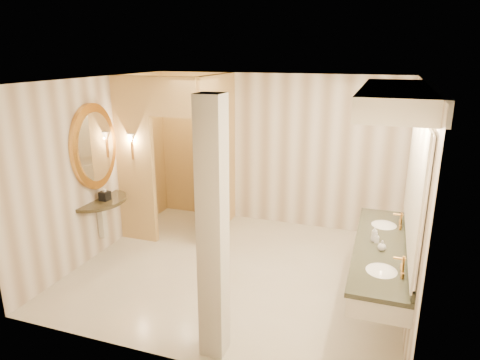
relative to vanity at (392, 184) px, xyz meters
The scene contains 16 objects.
floor 2.59m from the vanity, 168.58° to the left, with size 4.50×4.50×0.00m, color beige.
ceiling 2.29m from the vanity, 168.58° to the left, with size 4.50×4.50×0.00m, color white.
wall_back 3.12m from the vanity, 129.51° to the left, with size 4.50×0.02×2.70m, color #F0E3D0.
wall_front 2.56m from the vanity, 141.05° to the right, with size 4.50×0.02×2.70m, color #F0E3D0.
wall_left 4.26m from the vanity, behind, with size 0.02×4.00×2.70m, color #F0E3D0.
wall_right 0.56m from the vanity, 55.92° to the left, with size 0.02×4.00×2.70m, color #F0E3D0.
toilet_closet 3.40m from the vanity, 156.19° to the left, with size 1.50×1.55×2.70m.
wall_sconce 3.99m from the vanity, 168.00° to the left, with size 0.14×0.14×0.42m.
vanity is the anchor object (origin of this frame).
console_shelf 4.21m from the vanity, behind, with size 0.99×0.99×1.95m.
pillar 2.12m from the vanity, 140.95° to the right, with size 0.25×0.25×2.70m, color silver.
tissue_box 4.15m from the vanity, behind, with size 0.14×0.14×0.14m, color black.
toilet 3.86m from the vanity, 147.71° to the left, with size 0.40×0.70×0.71m, color white.
soap_bottle_a 0.70m from the vanity, 154.46° to the left, with size 0.05×0.05×0.12m, color beige.
soap_bottle_b 0.71m from the vanity, 105.08° to the right, with size 0.09×0.09×0.12m, color silver.
soap_bottle_c 0.68m from the vanity, 149.75° to the left, with size 0.07×0.07×0.19m, color #C6B28C.
Camera 1 is at (1.85, -5.27, 3.05)m, focal length 32.00 mm.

